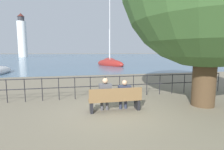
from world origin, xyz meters
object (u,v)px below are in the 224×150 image
at_px(park_bench, 115,100).
at_px(harbor_lighthouse, 22,37).
at_px(sailboat_3, 110,63).
at_px(seated_person_left, 105,93).
at_px(sailboat_1, 109,61).
at_px(seated_person_right, 124,93).

height_order(park_bench, harbor_lighthouse, harbor_lighthouse).
bearing_deg(park_bench, sailboat_3, 78.69).
height_order(seated_person_left, sailboat_1, sailboat_1).
xyz_separation_m(seated_person_right, sailboat_3, (4.19, 22.73, -0.27)).
relative_size(seated_person_left, harbor_lighthouse, 0.06).
bearing_deg(park_bench, seated_person_right, 12.23).
relative_size(seated_person_left, seated_person_right, 1.09).
bearing_deg(harbor_lighthouse, seated_person_left, -74.03).
height_order(seated_person_right, harbor_lighthouse, harbor_lighthouse).
bearing_deg(seated_person_left, harbor_lighthouse, 105.97).
distance_m(seated_person_right, harbor_lighthouse, 93.51).
xyz_separation_m(park_bench, seated_person_right, (0.37, 0.08, 0.20)).
distance_m(park_bench, seated_person_left, 0.45).
distance_m(seated_person_right, sailboat_1, 32.70).
bearing_deg(sailboat_1, sailboat_3, -109.96).
bearing_deg(harbor_lighthouse, sailboat_1, -60.49).
height_order(sailboat_1, sailboat_3, sailboat_3).
bearing_deg(seated_person_left, sailboat_1, 78.06).
distance_m(park_bench, harbor_lighthouse, 93.50).
bearing_deg(seated_person_right, park_bench, -167.77).
xyz_separation_m(seated_person_left, sailboat_1, (6.80, 32.13, -0.36)).
relative_size(seated_person_left, sailboat_1, 0.16).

